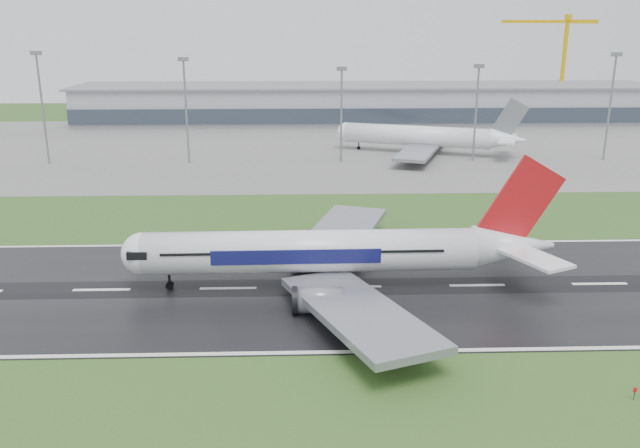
{
  "coord_description": "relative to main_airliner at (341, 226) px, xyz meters",
  "views": [
    {
      "loc": [
        -28.43,
        -97.62,
        40.43
      ],
      "look_at": [
        -24.97,
        12.0,
        7.0
      ],
      "focal_mm": 36.96,
      "sensor_mm": 36.0,
      "label": 1
    }
  ],
  "objects": [
    {
      "name": "main_airliner",
      "position": [
        0.0,
        0.0,
        0.0
      ],
      "size": [
        69.25,
        66.03,
        20.19
      ],
      "primitive_type": null,
      "rotation": [
        0.0,
        0.0,
        0.01
      ],
      "color": "white",
      "rests_on": "runway"
    },
    {
      "name": "parked_airliner",
      "position": [
        33.97,
        112.08,
        -1.06
      ],
      "size": [
        77.94,
        75.42,
        18.11
      ],
      "primitive_type": null,
      "rotation": [
        0.0,
        0.0,
        -0.35
      ],
      "color": "white",
      "rests_on": "apron"
    },
    {
      "name": "ground",
      "position": [
        22.09,
        -0.44,
        -10.19
      ],
      "size": [
        520.0,
        520.0,
        0.0
      ],
      "primitive_type": "plane",
      "color": "#2C501D",
      "rests_on": "ground"
    },
    {
      "name": "floodmast_2",
      "position": [
        6.28,
        99.56,
        3.41
      ],
      "size": [
        0.64,
        0.64,
        27.21
      ],
      "primitive_type": "cylinder",
      "color": "gray",
      "rests_on": "ground"
    },
    {
      "name": "apron",
      "position": [
        22.09,
        124.56,
        -10.15
      ],
      "size": [
        400.0,
        130.0,
        0.08
      ],
      "primitive_type": "cube",
      "color": "slate",
      "rests_on": "ground"
    },
    {
      "name": "floodmast_0",
      "position": [
        -81.88,
        99.56,
        5.7
      ],
      "size": [
        0.64,
        0.64,
        31.79
      ],
      "primitive_type": "cylinder",
      "color": "gray",
      "rests_on": "ground"
    },
    {
      "name": "terminal",
      "position": [
        22.09,
        184.56,
        -2.69
      ],
      "size": [
        240.0,
        36.0,
        15.0
      ],
      "primitive_type": "cube",
      "color": "gray",
      "rests_on": "ground"
    },
    {
      "name": "runway",
      "position": [
        22.09,
        -0.44,
        -10.14
      ],
      "size": [
        400.0,
        45.0,
        0.1
      ],
      "primitive_type": "cube",
      "color": "black",
      "rests_on": "ground"
    },
    {
      "name": "tower_crane",
      "position": [
        111.65,
        199.56,
        11.98
      ],
      "size": [
        44.84,
        8.56,
        44.35
      ],
      "primitive_type": null,
      "rotation": [
        0.0,
        0.0,
        0.14
      ],
      "color": "#D7AA05",
      "rests_on": "ground"
    },
    {
      "name": "floodmast_1",
      "position": [
        -39.87,
        99.56,
        4.81
      ],
      "size": [
        0.64,
        0.64,
        30.01
      ],
      "primitive_type": "cylinder",
      "color": "gray",
      "rests_on": "ground"
    },
    {
      "name": "floodmast_3",
      "position": [
        46.92,
        99.56,
        3.75
      ],
      "size": [
        0.64,
        0.64,
        27.88
      ],
      "primitive_type": "cylinder",
      "color": "gray",
      "rests_on": "ground"
    },
    {
      "name": "floodmast_4",
      "position": [
        87.64,
        99.56,
        5.39
      ],
      "size": [
        0.64,
        0.64,
        31.17
      ],
      "primitive_type": "cylinder",
      "color": "gray",
      "rests_on": "ground"
    }
  ]
}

